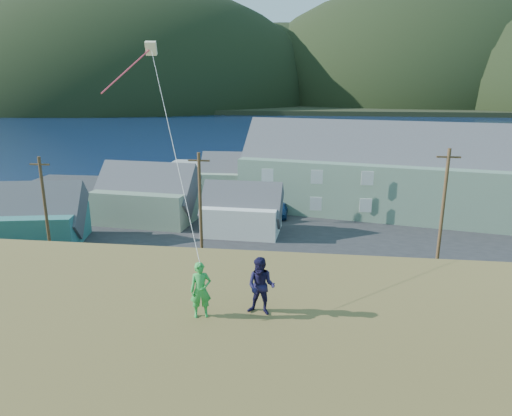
{
  "coord_description": "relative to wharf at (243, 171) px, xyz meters",
  "views": [
    {
      "loc": [
        5.22,
        -30.66,
        14.17
      ],
      "look_at": [
        2.76,
        -11.47,
        8.8
      ],
      "focal_mm": 32.0,
      "sensor_mm": 36.0,
      "label": 1
    }
  ],
  "objects": [
    {
      "name": "parked_cars",
      "position": [
        -2.72,
        -19.35,
        0.4
      ],
      "size": [
        28.0,
        12.92,
        1.58
      ],
      "color": "silver",
      "rests_on": "waterfront_lot"
    },
    {
      "name": "shed_palegreen_near",
      "position": [
        -5.81,
        -26.56,
        2.34
      ],
      "size": [
        10.77,
        7.41,
        7.42
      ],
      "rotation": [
        0.0,
        0.0,
        -0.1
      ],
      "color": "slate",
      "rests_on": "waterfront_lot"
    },
    {
      "name": "utility_poles",
      "position": [
        5.16,
        -38.5,
        4.24
      ],
      "size": [
        30.19,
        0.24,
        9.72
      ],
      "color": "#47331E",
      "rests_on": "waterfront_lot"
    },
    {
      "name": "lodge",
      "position": [
        20.56,
        -20.25,
        4.23
      ],
      "size": [
        35.78,
        16.15,
        12.16
      ],
      "rotation": [
        0.0,
        0.0,
        -0.19
      ],
      "color": "slate",
      "rests_on": "waterfront_lot"
    },
    {
      "name": "ground",
      "position": [
        6.0,
        -40.0,
        -0.45
      ],
      "size": [
        900.0,
        900.0,
        0.0
      ],
      "primitive_type": "plane",
      "color": "#0A1638",
      "rests_on": "ground"
    },
    {
      "name": "shed_white",
      "position": [
        4.57,
        -29.29,
        1.88
      ],
      "size": [
        7.77,
        5.33,
        6.04
      ],
      "rotation": [
        0.0,
        0.0,
        -0.04
      ],
      "color": "white",
      "rests_on": "waterfront_lot"
    },
    {
      "name": "far_hills",
      "position": [
        41.59,
        239.38,
        1.55
      ],
      "size": [
        760.0,
        265.0,
        143.0
      ],
      "color": "black",
      "rests_on": "ground"
    },
    {
      "name": "shed_palegreen_far",
      "position": [
        1.83,
        -13.82,
        2.1
      ],
      "size": [
        9.94,
        5.74,
        6.64
      ],
      "rotation": [
        0.0,
        0.0,
        0.01
      ],
      "color": "slate",
      "rests_on": "waterfront_lot"
    },
    {
      "name": "waterfront_lot",
      "position": [
        6.0,
        -23.0,
        -0.39
      ],
      "size": [
        72.0,
        36.0,
        0.12
      ],
      "primitive_type": "cube",
      "color": "#28282B",
      "rests_on": "ground"
    },
    {
      "name": "far_shore",
      "position": [
        6.0,
        290.0,
        0.55
      ],
      "size": [
        900.0,
        320.0,
        2.0
      ],
      "primitive_type": "cube",
      "color": "black",
      "rests_on": "ground"
    },
    {
      "name": "kite_rig",
      "position": [
        4.18,
        -51.32,
        14.83
      ],
      "size": [
        2.51,
        3.92,
        10.54
      ],
      "color": "#F5EABB",
      "rests_on": "ground"
    },
    {
      "name": "grass_strip",
      "position": [
        6.0,
        -42.0,
        -0.4
      ],
      "size": [
        110.0,
        8.0,
        0.1
      ],
      "primitive_type": "cube",
      "color": "#4C3D19",
      "rests_on": "ground"
    },
    {
      "name": "kite_flyer_navy",
      "position": [
        9.74,
        -57.93,
        7.67
      ],
      "size": [
        1.0,
        0.83,
        1.84
      ],
      "primitive_type": "imported",
      "rotation": [
        0.0,
        0.0,
        -0.16
      ],
      "color": "#171437",
      "rests_on": "hillside"
    },
    {
      "name": "shed_teal",
      "position": [
        -13.36,
        -34.79,
        2.11
      ],
      "size": [
        9.76,
        7.74,
        6.86
      ],
      "rotation": [
        0.0,
        0.0,
        0.21
      ],
      "color": "#29605B",
      "rests_on": "waterfront_lot"
    },
    {
      "name": "kite_flyer_green",
      "position": [
        7.94,
        -58.33,
        7.63
      ],
      "size": [
        0.73,
        0.58,
        1.75
      ],
      "primitive_type": "imported",
      "rotation": [
        0.0,
        0.0,
        0.28
      ],
      "color": "green",
      "rests_on": "hillside"
    },
    {
      "name": "wharf",
      "position": [
        0.0,
        0.0,
        0.0
      ],
      "size": [
        26.0,
        14.0,
        0.9
      ],
      "primitive_type": "cube",
      "color": "gray",
      "rests_on": "ground"
    }
  ]
}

